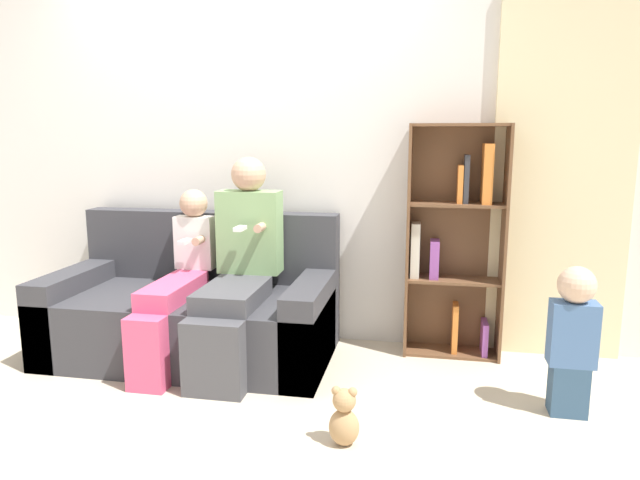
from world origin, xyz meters
name	(u,v)px	position (x,y,z in m)	size (l,w,h in m)	color
ground_plane	(193,393)	(0.00, 0.00, 0.00)	(14.00, 14.00, 0.00)	beige
back_wall	(246,152)	(0.00, 1.03, 1.27)	(10.00, 0.06, 2.55)	silver
curtain_panel	(562,176)	(2.03, 0.98, 1.14)	(0.82, 0.04, 2.29)	beige
couch	(194,312)	(-0.22, 0.55, 0.28)	(1.75, 0.90, 0.88)	#38383D
adult_seated	(239,262)	(0.12, 0.46, 0.64)	(0.39, 0.85, 1.26)	#47474C
child_seated	(176,279)	(-0.26, 0.41, 0.53)	(0.25, 0.87, 1.05)	#DB4C75
toddler_standing	(573,336)	(1.96, 0.14, 0.41)	(0.22, 0.18, 0.77)	#335170
bookshelf	(455,240)	(1.41, 0.90, 0.74)	(0.60, 0.25, 1.46)	brown
teddy_bear	(344,418)	(0.89, -0.37, 0.13)	(0.14, 0.11, 0.28)	tan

